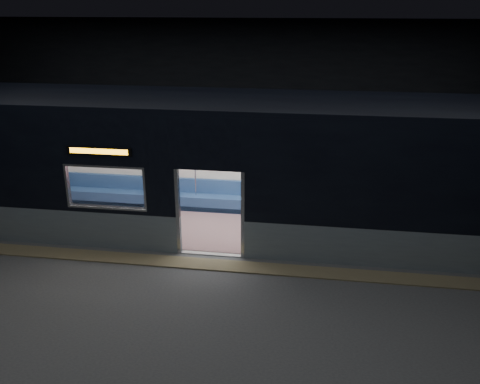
# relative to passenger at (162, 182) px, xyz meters

# --- Properties ---
(station_floor) EXTENTS (24.00, 14.00, 0.01)m
(station_floor) POSITION_rel_passenger_xyz_m (1.87, -3.55, -0.82)
(station_floor) COLOR #47494C
(station_floor) RESTS_ON ground
(station_envelope) EXTENTS (24.00, 14.00, 5.00)m
(station_envelope) POSITION_rel_passenger_xyz_m (1.87, -3.55, 2.85)
(station_envelope) COLOR black
(station_envelope) RESTS_ON station_floor
(tactile_strip) EXTENTS (22.80, 0.50, 0.03)m
(tactile_strip) POSITION_rel_passenger_xyz_m (1.87, -3.00, -0.80)
(tactile_strip) COLOR #8C7F59
(tactile_strip) RESTS_ON station_floor
(metro_car) EXTENTS (18.00, 3.04, 3.35)m
(metro_car) POSITION_rel_passenger_xyz_m (1.87, -1.00, 1.03)
(metro_car) COLOR gray
(metro_car) RESTS_ON station_floor
(passenger) EXTENTS (0.41, 0.71, 1.41)m
(passenger) POSITION_rel_passenger_xyz_m (0.00, 0.00, 0.00)
(passenger) COLOR black
(passenger) RESTS_ON metro_car
(handbag) EXTENTS (0.39, 0.36, 0.16)m
(handbag) POSITION_rel_passenger_xyz_m (-0.02, -0.24, -0.12)
(handbag) COLOR black
(handbag) RESTS_ON passenger
(transit_map) EXTENTS (1.07, 0.03, 0.70)m
(transit_map) POSITION_rel_passenger_xyz_m (4.97, 0.31, 0.68)
(transit_map) COLOR white
(transit_map) RESTS_ON metro_car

